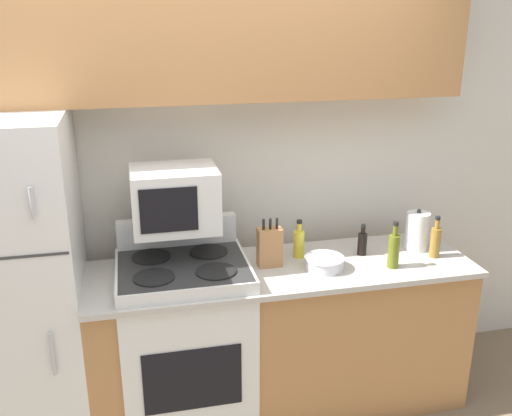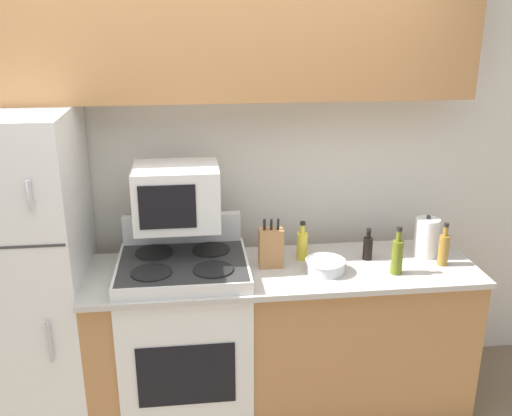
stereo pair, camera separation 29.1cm
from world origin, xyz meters
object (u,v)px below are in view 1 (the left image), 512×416
(bottle_soy_sauce, at_px, (362,243))
(bottle_cooking_spray, at_px, (299,243))
(stove, at_px, (186,342))
(bowl, at_px, (325,262))
(refrigerator, at_px, (7,289))
(bottle_olive_oil, at_px, (394,250))
(microwave, at_px, (175,199))
(kettle, at_px, (417,231))
(knife_block, at_px, (270,247))
(bottle_vinegar, at_px, (435,241))

(bottle_soy_sauce, bearing_deg, bottle_cooking_spray, 173.17)
(stove, bearing_deg, bowl, -6.01)
(refrigerator, bearing_deg, bottle_olive_oil, -6.29)
(bottle_cooking_spray, bearing_deg, bowl, -62.75)
(microwave, bearing_deg, stove, -80.62)
(bottle_soy_sauce, relative_size, kettle, 0.74)
(bottle_soy_sauce, bearing_deg, bowl, -153.65)
(stove, distance_m, bottle_cooking_spray, 0.82)
(bowl, xyz_separation_m, bottle_soy_sauce, (0.27, 0.13, 0.03))
(bowl, bearing_deg, bottle_cooking_spray, 117.25)
(bottle_soy_sauce, bearing_deg, stove, -176.91)
(bottle_olive_oil, bearing_deg, microwave, 167.79)
(knife_block, relative_size, bottle_soy_sauce, 1.52)
(stove, distance_m, knife_block, 0.69)
(knife_block, bearing_deg, bowl, -20.76)
(bottle_olive_oil, bearing_deg, bowl, 170.35)
(microwave, xyz_separation_m, bottle_vinegar, (1.41, -0.17, -0.30))
(bottle_olive_oil, distance_m, bottle_soy_sauce, 0.22)
(bottle_olive_oil, height_order, kettle, bottle_olive_oil)
(bottle_cooking_spray, bearing_deg, microwave, 179.52)
(bowl, bearing_deg, kettle, 13.12)
(knife_block, relative_size, kettle, 1.13)
(bowl, relative_size, kettle, 0.89)
(bowl, height_order, bottle_olive_oil, bottle_olive_oil)
(refrigerator, relative_size, kettle, 7.18)
(knife_block, xyz_separation_m, bowl, (0.28, -0.10, -0.07))
(knife_block, distance_m, bottle_soy_sauce, 0.55)
(knife_block, xyz_separation_m, bottle_soy_sauce, (0.54, 0.03, -0.04))
(bottle_vinegar, bearing_deg, stove, 177.37)
(bottle_olive_oil, distance_m, kettle, 0.32)
(microwave, height_order, bottle_soy_sauce, microwave)
(stove, xyz_separation_m, bottle_soy_sauce, (1.01, 0.05, 0.47))
(microwave, xyz_separation_m, bottle_cooking_spray, (0.67, -0.01, -0.31))
(bottle_vinegar, bearing_deg, bottle_cooking_spray, 167.69)
(microwave, xyz_separation_m, kettle, (1.37, -0.04, -0.28))
(stove, height_order, bottle_olive_oil, bottle_olive_oil)
(microwave, distance_m, bottle_cooking_spray, 0.74)
(bottle_olive_oil, xyz_separation_m, bottle_soy_sauce, (-0.09, 0.19, -0.03))
(microwave, xyz_separation_m, bottle_soy_sauce, (1.03, -0.05, -0.32))
(bottle_vinegar, xyz_separation_m, bottle_cooking_spray, (-0.74, 0.16, -0.01))
(stove, bearing_deg, bottle_vinegar, -2.63)
(microwave, bearing_deg, bottle_soy_sauce, -2.70)
(kettle, bearing_deg, bottle_olive_oil, -140.01)
(refrigerator, relative_size, bottle_soy_sauce, 9.70)
(refrigerator, bearing_deg, bowl, -5.53)
(refrigerator, distance_m, knife_block, 1.35)
(stove, bearing_deg, bottle_olive_oil, -7.21)
(stove, bearing_deg, knife_block, 3.18)
(bottle_vinegar, relative_size, bottle_cooking_spray, 1.09)
(microwave, relative_size, knife_block, 1.60)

